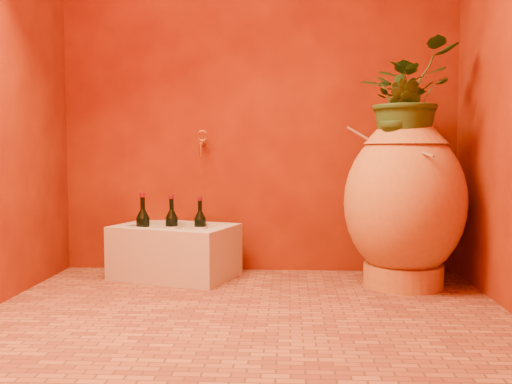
# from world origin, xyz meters

# --- Properties ---
(floor) EXTENTS (2.50, 2.50, 0.00)m
(floor) POSITION_xyz_m (0.00, 0.00, 0.00)
(floor) COLOR #985732
(floor) RESTS_ON ground
(wall_back) EXTENTS (2.50, 0.02, 2.50)m
(wall_back) POSITION_xyz_m (0.00, 1.00, 1.25)
(wall_back) COLOR #621505
(wall_back) RESTS_ON ground
(amphora) EXTENTS (0.84, 0.84, 0.97)m
(amphora) POSITION_xyz_m (0.85, 0.60, 0.48)
(amphora) COLOR #BC7B35
(amphora) RESTS_ON floor
(stone_basin) EXTENTS (0.80, 0.68, 0.32)m
(stone_basin) POSITION_xyz_m (-0.49, 0.75, 0.15)
(stone_basin) COLOR #BFB89E
(stone_basin) RESTS_ON floor
(wine_bottle_a) EXTENTS (0.08, 0.08, 0.34)m
(wine_bottle_a) POSITION_xyz_m (-0.68, 0.71, 0.30)
(wine_bottle_a) COLOR black
(wine_bottle_a) RESTS_ON stone_basin
(wine_bottle_b) EXTENTS (0.08, 0.08, 0.32)m
(wine_bottle_b) POSITION_xyz_m (-0.52, 0.79, 0.29)
(wine_bottle_b) COLOR black
(wine_bottle_b) RESTS_ON stone_basin
(wine_bottle_c) EXTENTS (0.08, 0.08, 0.31)m
(wine_bottle_c) POSITION_xyz_m (-0.35, 0.83, 0.29)
(wine_bottle_c) COLOR black
(wine_bottle_c) RESTS_ON stone_basin
(wall_tap) EXTENTS (0.07, 0.15, 0.17)m
(wall_tap) POSITION_xyz_m (-0.35, 0.92, 0.82)
(wall_tap) COLOR #A97A27
(wall_tap) RESTS_ON wall_back
(plant_main) EXTENTS (0.72, 0.71, 0.60)m
(plant_main) POSITION_xyz_m (0.85, 0.61, 1.07)
(plant_main) COLOR #254B1A
(plant_main) RESTS_ON amphora
(plant_side) EXTENTS (0.27, 0.25, 0.40)m
(plant_side) POSITION_xyz_m (0.80, 0.51, 0.95)
(plant_side) COLOR #254B1A
(plant_side) RESTS_ON amphora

